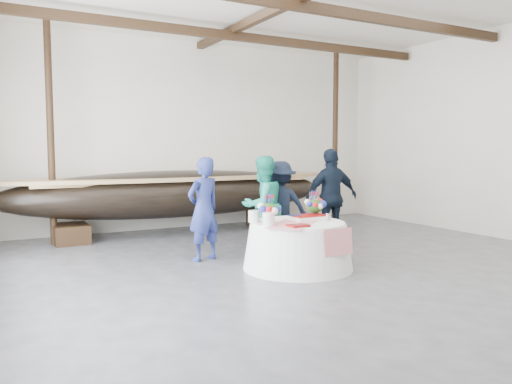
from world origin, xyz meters
TOP-DOWN VIEW (x-y plane):
  - floor at (0.00, 0.00)m, footprint 10.00×12.00m
  - wall_back at (0.00, 6.00)m, footprint 10.00×0.02m
  - pavilion_structure at (0.00, 0.86)m, footprint 9.80×11.76m
  - longboat_display at (-0.89, 5.10)m, footprint 7.64×1.53m
  - banquet_table at (-0.31, 1.07)m, footprint 1.75×1.75m
  - tabletop_items at (-0.34, 1.21)m, footprint 1.60×1.46m
  - guest_woman_blue at (-1.40, 2.35)m, footprint 0.75×0.60m
  - guest_woman_teal at (-0.28, 2.27)m, footprint 0.98×0.83m
  - guest_man_left at (0.21, 2.48)m, footprint 1.21×0.88m
  - guest_man_right at (1.32, 2.36)m, footprint 1.17×0.59m

SIDE VIEW (x-z plane):
  - floor at x=0.00m, z-range -0.01..0.01m
  - banquet_table at x=-0.31m, z-range 0.00..0.75m
  - guest_man_left at x=0.21m, z-range 0.00..1.68m
  - guest_woman_blue at x=-1.40m, z-range 0.00..1.78m
  - guest_woman_teal at x=-0.28m, z-range 0.00..1.79m
  - tabletop_items at x=-0.34m, z-range 0.70..1.10m
  - longboat_display at x=-0.89m, z-range 0.20..1.63m
  - guest_man_right at x=1.32m, z-range 0.00..1.92m
  - wall_back at x=0.00m, z-range 0.00..4.50m
  - pavilion_structure at x=0.00m, z-range 1.75..6.25m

